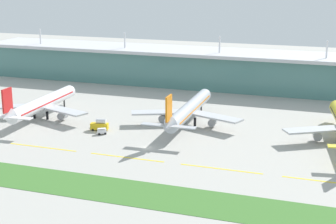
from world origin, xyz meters
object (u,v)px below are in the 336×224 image
at_px(baggage_cart, 102,131).
at_px(fuel_truck, 100,125).
at_px(airliner_near, 42,104).
at_px(airliner_middle, 189,110).
at_px(pushback_tug, 99,124).

distance_m(baggage_cart, fuel_truck, 5.77).
xyz_separation_m(baggage_cart, fuel_truck, (-3.17, 4.71, 1.00)).
relative_size(airliner_near, airliner_middle, 0.93).
height_order(airliner_middle, baggage_cart, airliner_middle).
distance_m(fuel_truck, pushback_tug, 5.34).
distance_m(airliner_middle, fuel_truck, 37.99).
height_order(airliner_middle, pushback_tug, airliner_middle).
xyz_separation_m(airliner_middle, pushback_tug, (-34.52, -15.97, -5.35)).
bearing_deg(airliner_middle, pushback_tug, -155.18).
distance_m(airliner_near, airliner_middle, 65.41).
xyz_separation_m(airliner_near, pushback_tug, (29.83, -4.26, -5.35)).
relative_size(baggage_cart, pushback_tug, 0.82).
xyz_separation_m(airliner_near, fuel_truck, (32.58, -8.69, -4.18)).
relative_size(airliner_near, baggage_cart, 15.41).
bearing_deg(pushback_tug, airliner_near, 171.87).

